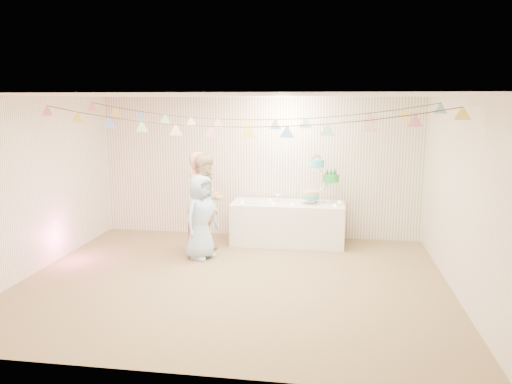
# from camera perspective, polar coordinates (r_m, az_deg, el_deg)

# --- Properties ---
(floor) EXTENTS (6.00, 6.00, 0.00)m
(floor) POSITION_cam_1_polar(r_m,az_deg,el_deg) (7.23, -2.55, -10.10)
(floor) COLOR brown
(floor) RESTS_ON ground
(ceiling) EXTENTS (6.00, 6.00, 0.00)m
(ceiling) POSITION_cam_1_polar(r_m,az_deg,el_deg) (6.78, -2.73, 10.97)
(ceiling) COLOR white
(ceiling) RESTS_ON ground
(back_wall) EXTENTS (6.00, 6.00, 0.00)m
(back_wall) POSITION_cam_1_polar(r_m,az_deg,el_deg) (9.32, 0.34, 2.80)
(back_wall) COLOR white
(back_wall) RESTS_ON ground
(front_wall) EXTENTS (6.00, 6.00, 0.00)m
(front_wall) POSITION_cam_1_polar(r_m,az_deg,el_deg) (4.52, -8.81, -5.53)
(front_wall) COLOR white
(front_wall) RESTS_ON ground
(left_wall) EXTENTS (5.00, 5.00, 0.00)m
(left_wall) POSITION_cam_1_polar(r_m,az_deg,el_deg) (8.02, -24.17, 0.65)
(left_wall) COLOR white
(left_wall) RESTS_ON ground
(right_wall) EXTENTS (5.00, 5.00, 0.00)m
(right_wall) POSITION_cam_1_polar(r_m,az_deg,el_deg) (6.96, 22.37, -0.58)
(right_wall) COLOR white
(right_wall) RESTS_ON ground
(table) EXTENTS (1.99, 0.80, 0.75)m
(table) POSITION_cam_1_polar(r_m,az_deg,el_deg) (8.96, 3.66, -3.56)
(table) COLOR white
(table) RESTS_ON floor
(cake_stand) EXTENTS (0.72, 0.42, 0.80)m
(cake_stand) POSITION_cam_1_polar(r_m,az_deg,el_deg) (8.83, 7.31, 1.32)
(cake_stand) COLOR silver
(cake_stand) RESTS_ON table
(cake_bottom) EXTENTS (0.31, 0.31, 0.15)m
(cake_bottom) POSITION_cam_1_polar(r_m,az_deg,el_deg) (8.83, 6.28, -0.74)
(cake_bottom) COLOR #28BCB4
(cake_bottom) RESTS_ON cake_stand
(cake_middle) EXTENTS (0.27, 0.27, 0.22)m
(cake_middle) POSITION_cam_1_polar(r_m,az_deg,el_deg) (8.92, 8.47, 1.09)
(cake_middle) COLOR green
(cake_middle) RESTS_ON cake_stand
(cake_top_tier) EXTENTS (0.25, 0.25, 0.19)m
(cake_top_tier) POSITION_cam_1_polar(r_m,az_deg,el_deg) (8.77, 6.94, 2.75)
(cake_top_tier) COLOR #46C6DE
(cake_top_tier) RESTS_ON cake_stand
(platter) EXTENTS (0.31, 0.31, 0.02)m
(platter) POSITION_cam_1_polar(r_m,az_deg,el_deg) (8.90, -0.40, -1.09)
(platter) COLOR white
(platter) RESTS_ON table
(posy) EXTENTS (0.13, 0.13, 0.15)m
(posy) POSITION_cam_1_polar(r_m,az_deg,el_deg) (8.93, 2.47, -0.64)
(posy) COLOR white
(posy) RESTS_ON table
(person_adult_a) EXTENTS (0.58, 0.72, 1.70)m
(person_adult_a) POSITION_cam_1_polar(r_m,az_deg,el_deg) (8.40, -6.24, -1.22)
(person_adult_a) COLOR #E27D76
(person_adult_a) RESTS_ON floor
(person_adult_b) EXTENTS (0.90, 1.00, 1.68)m
(person_adult_b) POSITION_cam_1_polar(r_m,az_deg,el_deg) (8.35, -5.71, -1.35)
(person_adult_b) COLOR tan
(person_adult_b) RESTS_ON floor
(person_child) EXTENTS (0.69, 0.80, 1.37)m
(person_child) POSITION_cam_1_polar(r_m,az_deg,el_deg) (8.09, -6.30, -2.86)
(person_child) COLOR #9AC0DA
(person_child) RESTS_ON floor
(bunting_back) EXTENTS (5.60, 1.10, 0.40)m
(bunting_back) POSITION_cam_1_polar(r_m,az_deg,el_deg) (7.86, -1.13, 9.07)
(bunting_back) COLOR pink
(bunting_back) RESTS_ON ceiling
(bunting_front) EXTENTS (5.60, 0.90, 0.36)m
(bunting_front) POSITION_cam_1_polar(r_m,az_deg,el_deg) (6.58, -3.05, 8.54)
(bunting_front) COLOR #72A5E5
(bunting_front) RESTS_ON ceiling
(tealight_0) EXTENTS (0.04, 0.04, 0.03)m
(tealight_0) POSITION_cam_1_polar(r_m,az_deg,el_deg) (8.83, -1.57, -1.17)
(tealight_0) COLOR #FFD88C
(tealight_0) RESTS_ON table
(tealight_1) EXTENTS (0.04, 0.04, 0.03)m
(tealight_1) POSITION_cam_1_polar(r_m,az_deg,el_deg) (9.09, 1.59, -0.84)
(tealight_1) COLOR #FFD88C
(tealight_1) RESTS_ON table
(tealight_2) EXTENTS (0.04, 0.04, 0.03)m
(tealight_2) POSITION_cam_1_polar(r_m,az_deg,el_deg) (8.65, 4.22, -1.44)
(tealight_2) COLOR #FFD88C
(tealight_2) RESTS_ON table
(tealight_3) EXTENTS (0.04, 0.04, 0.03)m
(tealight_3) POSITION_cam_1_polar(r_m,az_deg,el_deg) (9.07, 6.01, -0.92)
(tealight_3) COLOR #FFD88C
(tealight_3) RESTS_ON table
(tealight_4) EXTENTS (0.04, 0.04, 0.03)m
(tealight_4) POSITION_cam_1_polar(r_m,az_deg,el_deg) (8.67, 8.99, -1.51)
(tealight_4) COLOR #FFD88C
(tealight_4) RESTS_ON table
(tealight_5) EXTENTS (0.04, 0.04, 0.03)m
(tealight_5) POSITION_cam_1_polar(r_m,az_deg,el_deg) (9.00, 9.49, -1.10)
(tealight_5) COLOR #FFD88C
(tealight_5) RESTS_ON table
(tealight_6) EXTENTS (0.04, 0.04, 0.03)m
(tealight_6) POSITION_cam_1_polar(r_m,az_deg,el_deg) (8.74, 2.05, -1.30)
(tealight_6) COLOR #FFD88C
(tealight_6) RESTS_ON table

